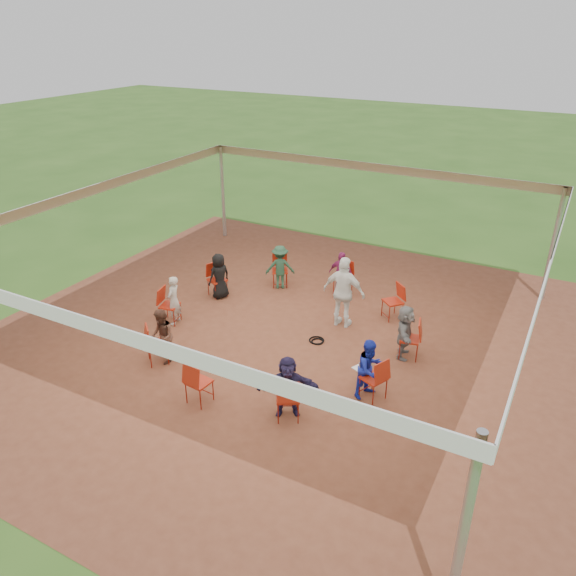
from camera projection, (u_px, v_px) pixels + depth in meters
The scene contains 24 objects.
ground at pixel (283, 339), 12.92m from camera, with size 80.00×80.00×0.00m, color #315A1C.
dirt_patch at pixel (283, 338), 12.91m from camera, with size 13.00×13.00×0.00m, color brown.
tent at pixel (283, 242), 11.89m from camera, with size 10.33×10.33×3.00m.
chair_0 at pixel (374, 378), 10.72m from camera, with size 0.42×0.44×0.90m, color #A6220E, non-canonical shape.
chair_1 at pixel (410, 339), 12.03m from camera, with size 0.42×0.44×0.90m, color #A6220E, non-canonical shape.
chair_2 at pixel (393, 302), 13.60m from camera, with size 0.42×0.44×0.90m, color #A6220E, non-canonical shape.
chair_3 at pixel (343, 278), 14.84m from camera, with size 0.42×0.44×0.90m, color #A6220E, non-canonical shape.
chair_4 at pixel (280, 271), 15.27m from camera, with size 0.42×0.44×0.90m, color #A6220E, non-canonical shape.
chair_5 at pixel (217, 280), 14.73m from camera, with size 0.42×0.44×0.90m, color #A6220E, non-canonical shape.
chair_6 at pixel (170, 306), 13.42m from camera, with size 0.42×0.44×0.90m, color #A6220E, non-canonical shape.
chair_7 at pixel (157, 344), 11.84m from camera, with size 0.42×0.44×0.90m, color #A6220E, non-canonical shape.
chair_8 at pixel (199, 382), 10.60m from camera, with size 0.42×0.44×0.90m, color #A6220E, non-canonical shape.
chair_9 at pixel (288, 398), 10.17m from camera, with size 0.42×0.44×0.90m, color #A6220E, non-canonical shape.
person_seated_0 at pixel (370, 368), 10.73m from camera, with size 0.59×0.34×1.22m, color #1828A9.
person_seated_1 at pixel (405, 332), 11.98m from camera, with size 1.13×0.42×1.22m, color gray.
person_seated_2 at pixel (341, 274), 14.68m from camera, with size 0.71×0.36×1.22m, color #932662.
person_seated_3 at pixel (280, 267), 15.09m from camera, with size 0.79×0.39×1.22m, color #234932.
person_seated_4 at pixel (219, 276), 14.57m from camera, with size 0.59×0.33×1.22m, color black.
person_seated_5 at pixel (174, 300), 13.32m from camera, with size 0.44×0.29×1.22m, color #B2AC9F.
person_seated_6 at pixel (162, 336), 11.81m from camera, with size 0.59×0.34×1.22m, color #543427.
person_seated_7 at pixel (288, 386), 10.21m from camera, with size 1.13×0.42×1.22m, color #231D42.
standing_person at pixel (344, 292), 13.09m from camera, with size 1.03×0.52×1.75m, color white.
cable_coil at pixel (317, 341), 12.79m from camera, with size 0.41×0.41×0.03m.
laptop at pixel (364, 366), 10.86m from camera, with size 0.37×0.40×0.23m.
Camera 1 is at (5.38, -9.74, 6.67)m, focal length 35.00 mm.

